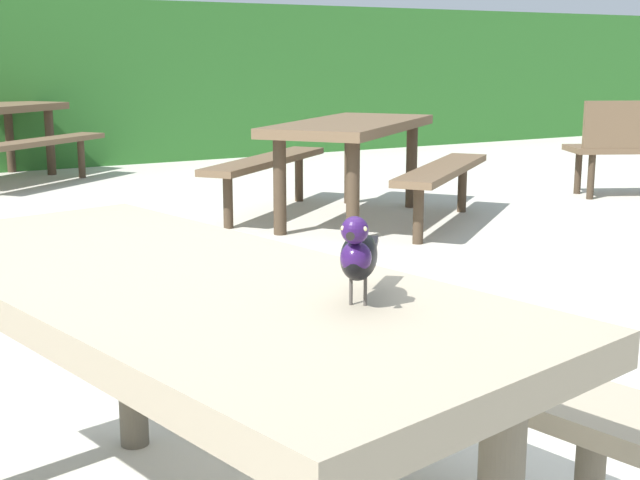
# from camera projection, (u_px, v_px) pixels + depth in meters

# --- Properties ---
(picnic_table_foreground) EXTENTS (2.00, 2.02, 0.74)m
(picnic_table_foreground) POSITION_uv_depth(u_px,v_px,m) (179.00, 351.00, 1.97)
(picnic_table_foreground) COLOR gray
(picnic_table_foreground) RESTS_ON ground
(bird_grackle) EXTENTS (0.20, 0.23, 0.18)m
(bird_grackle) POSITION_uv_depth(u_px,v_px,m) (358.00, 254.00, 1.66)
(bird_grackle) COLOR black
(bird_grackle) RESTS_ON picnic_table_foreground
(picnic_table_far_centre) EXTENTS (2.38, 2.38, 0.74)m
(picnic_table_far_centre) POSITION_uv_depth(u_px,v_px,m) (351.00, 146.00, 6.45)
(picnic_table_far_centre) COLOR brown
(picnic_table_far_centre) RESTS_ON ground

